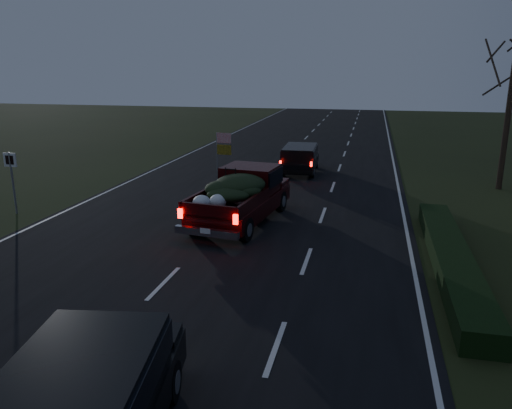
% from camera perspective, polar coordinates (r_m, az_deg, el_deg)
% --- Properties ---
extents(ground, '(120.00, 120.00, 0.00)m').
position_cam_1_polar(ground, '(14.03, -10.51, -8.88)').
color(ground, black).
rests_on(ground, ground).
extents(road_asphalt, '(14.00, 120.00, 0.02)m').
position_cam_1_polar(road_asphalt, '(14.03, -10.51, -8.85)').
color(road_asphalt, black).
rests_on(road_asphalt, ground).
extents(hedge_row, '(1.00, 10.00, 0.60)m').
position_cam_1_polar(hedge_row, '(15.84, 21.37, -5.68)').
color(hedge_row, black).
rests_on(hedge_row, ground).
extents(route_sign, '(0.55, 0.08, 2.50)m').
position_cam_1_polar(route_sign, '(22.02, -26.15, 3.22)').
color(route_sign, gray).
rests_on(route_sign, ground).
extents(pickup_truck, '(2.86, 5.94, 3.00)m').
position_cam_1_polar(pickup_truck, '(18.87, -1.67, 1.33)').
color(pickup_truck, '#320608').
rests_on(pickup_truck, ground).
extents(lead_suv, '(1.92, 4.33, 1.23)m').
position_cam_1_polar(lead_suv, '(27.97, 5.05, 5.51)').
color(lead_suv, black).
rests_on(lead_suv, ground).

